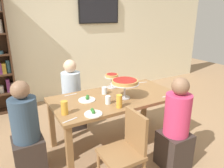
% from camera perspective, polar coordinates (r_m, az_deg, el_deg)
% --- Properties ---
extents(ground_plane, '(12.00, 12.00, 0.00)m').
position_cam_1_polar(ground_plane, '(3.25, 0.90, -15.54)').
color(ground_plane, '#9E7A56').
extents(rear_partition, '(8.00, 0.12, 2.80)m').
position_cam_1_polar(rear_partition, '(4.75, -12.87, 12.95)').
color(rear_partition, beige).
rests_on(rear_partition, ground_plane).
extents(dining_table, '(1.73, 0.88, 0.74)m').
position_cam_1_polar(dining_table, '(2.94, 0.96, -4.94)').
color(dining_table, olive).
rests_on(dining_table, ground_plane).
extents(television, '(0.95, 0.05, 0.58)m').
position_cam_1_polar(television, '(4.94, -3.51, 19.27)').
color(television, black).
extents(diner_far_left, '(0.34, 0.34, 1.15)m').
position_cam_1_polar(diner_far_left, '(3.50, -10.66, -4.18)').
color(diner_far_left, '#382D28').
rests_on(diner_far_left, ground_plane).
extents(diner_head_west, '(0.34, 0.34, 1.15)m').
position_cam_1_polar(diner_head_west, '(2.68, -21.89, -12.76)').
color(diner_head_west, '#382D28').
rests_on(diner_head_west, ground_plane).
extents(diner_near_right, '(0.34, 0.34, 1.15)m').
position_cam_1_polar(diner_near_right, '(2.70, 16.71, -11.83)').
color(diner_near_right, '#382D28').
rests_on(diner_near_right, ground_plane).
extents(chair_near_left, '(0.40, 0.40, 0.87)m').
position_cam_1_polar(chair_near_left, '(2.32, 3.92, -16.73)').
color(chair_near_left, olive).
rests_on(chair_near_left, ground_plane).
extents(deep_dish_pizza_stand, '(0.38, 0.38, 0.25)m').
position_cam_1_polar(deep_dish_pizza_stand, '(2.79, 3.45, 0.37)').
color(deep_dish_pizza_stand, silver).
rests_on(deep_dish_pizza_stand, dining_table).
extents(personal_pizza_stand, '(0.22, 0.22, 0.21)m').
position_cam_1_polar(personal_pizza_stand, '(3.20, -0.06, 1.80)').
color(personal_pizza_stand, silver).
rests_on(personal_pizza_stand, dining_table).
extents(salad_plate_near_diner, '(0.20, 0.20, 0.06)m').
position_cam_1_polar(salad_plate_near_diner, '(2.42, -5.07, -7.85)').
color(salad_plate_near_diner, white).
rests_on(salad_plate_near_diner, dining_table).
extents(salad_plate_far_diner, '(0.22, 0.22, 0.06)m').
position_cam_1_polar(salad_plate_far_diner, '(2.79, -6.72, -4.09)').
color(salad_plate_far_diner, white).
rests_on(salad_plate_far_diner, dining_table).
extents(beer_glass_amber_tall, '(0.07, 0.07, 0.16)m').
position_cam_1_polar(beer_glass_amber_tall, '(2.55, 1.95, -4.64)').
color(beer_glass_amber_tall, gold).
rests_on(beer_glass_amber_tall, dining_table).
extents(beer_glass_amber_short, '(0.08, 0.08, 0.16)m').
position_cam_1_polar(beer_glass_amber_short, '(2.44, -12.63, -6.23)').
color(beer_glass_amber_short, gold).
rests_on(beer_glass_amber_short, dining_table).
extents(water_glass_clear_near, '(0.07, 0.07, 0.10)m').
position_cam_1_polar(water_glass_clear_near, '(2.98, -2.05, -1.76)').
color(water_glass_clear_near, white).
rests_on(water_glass_clear_near, dining_table).
extents(water_glass_clear_far, '(0.07, 0.07, 0.10)m').
position_cam_1_polar(water_glass_clear_far, '(2.66, -1.10, -4.30)').
color(water_glass_clear_far, white).
rests_on(water_glass_clear_far, dining_table).
extents(cutlery_fork_near, '(0.18, 0.05, 0.00)m').
position_cam_1_polar(cutlery_fork_near, '(3.43, 4.98, 0.09)').
color(cutlery_fork_near, silver).
rests_on(cutlery_fork_near, dining_table).
extents(cutlery_knife_near, '(0.18, 0.03, 0.00)m').
position_cam_1_polar(cutlery_knife_near, '(3.01, -11.05, -2.86)').
color(cutlery_knife_near, silver).
rests_on(cutlery_knife_near, dining_table).
extents(cutlery_fork_far, '(0.18, 0.03, 0.00)m').
position_cam_1_polar(cutlery_fork_far, '(3.02, 14.61, -3.09)').
color(cutlery_fork_far, silver).
rests_on(cutlery_fork_far, dining_table).
extents(cutlery_knife_far, '(0.18, 0.06, 0.00)m').
position_cam_1_polar(cutlery_knife_far, '(2.33, -11.20, -9.51)').
color(cutlery_knife_far, silver).
rests_on(cutlery_knife_far, dining_table).
extents(cutlery_spare_fork, '(0.18, 0.05, 0.00)m').
position_cam_1_polar(cutlery_spare_fork, '(3.51, 8.01, 0.42)').
color(cutlery_spare_fork, silver).
rests_on(cutlery_spare_fork, dining_table).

